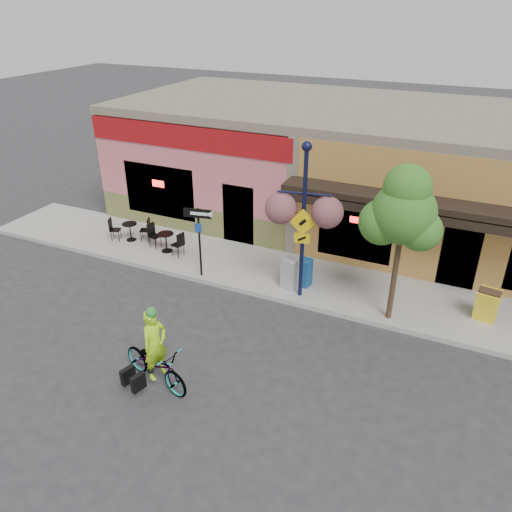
# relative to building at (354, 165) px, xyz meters

# --- Properties ---
(ground) EXTENTS (90.00, 90.00, 0.00)m
(ground) POSITION_rel_building_xyz_m (0.00, -7.50, -2.25)
(ground) COLOR #2D2D30
(ground) RESTS_ON ground
(sidewalk) EXTENTS (24.00, 3.00, 0.15)m
(sidewalk) POSITION_rel_building_xyz_m (0.00, -5.50, -2.17)
(sidewalk) COLOR #9E9B93
(sidewalk) RESTS_ON ground
(curb) EXTENTS (24.00, 0.12, 0.15)m
(curb) POSITION_rel_building_xyz_m (0.00, -6.95, -2.17)
(curb) COLOR #A8A59E
(curb) RESTS_ON ground
(building) EXTENTS (18.20, 8.20, 4.50)m
(building) POSITION_rel_building_xyz_m (0.00, 0.00, 0.00)
(building) COLOR #CC656D
(building) RESTS_ON ground
(bicycle) EXTENTS (2.14, 1.19, 1.07)m
(bicycle) POSITION_rel_building_xyz_m (-1.50, -11.39, -1.72)
(bicycle) COLOR maroon
(bicycle) RESTS_ON ground
(cyclist_rider) EXTENTS (0.57, 0.73, 1.76)m
(cyclist_rider) POSITION_rel_building_xyz_m (-1.45, -11.39, -1.37)
(cyclist_rider) COLOR #B2FA1A
(cyclist_rider) RESTS_ON ground
(lamp_post) EXTENTS (1.57, 0.88, 4.65)m
(lamp_post) POSITION_rel_building_xyz_m (0.27, -6.55, 0.23)
(lamp_post) COLOR #121538
(lamp_post) RESTS_ON sidewalk
(one_way_sign) EXTENTS (0.90, 0.37, 2.30)m
(one_way_sign) POSITION_rel_building_xyz_m (-3.01, -6.75, -0.95)
(one_way_sign) COLOR black
(one_way_sign) RESTS_ON sidewalk
(cafe_set_left) EXTENTS (1.60, 1.23, 0.86)m
(cafe_set_left) POSITION_rel_building_xyz_m (-6.65, -5.60, -1.67)
(cafe_set_left) COLOR black
(cafe_set_left) RESTS_ON sidewalk
(cafe_set_right) EXTENTS (1.60, 1.03, 0.89)m
(cafe_set_right) POSITION_rel_building_xyz_m (-4.95, -5.81, -1.65)
(cafe_set_right) COLOR black
(cafe_set_right) RESTS_ON sidewalk
(newspaper_box_blue) EXTENTS (0.46, 0.42, 0.89)m
(newspaper_box_blue) POSITION_rel_building_xyz_m (0.18, -5.96, -1.65)
(newspaper_box_blue) COLOR #164C86
(newspaper_box_blue) RESTS_ON sidewalk
(newspaper_box_grey) EXTENTS (0.54, 0.51, 0.98)m
(newspaper_box_grey) POSITION_rel_building_xyz_m (-0.15, -6.29, -1.61)
(newspaper_box_grey) COLOR #A1A1A1
(newspaper_box_grey) RESTS_ON sidewalk
(street_tree) EXTENTS (2.19, 2.19, 4.45)m
(street_tree) POSITION_rel_building_xyz_m (2.93, -6.62, 0.12)
(street_tree) COLOR #3D7A26
(street_tree) RESTS_ON sidewalk
(sandwich_board) EXTENTS (0.63, 0.51, 0.95)m
(sandwich_board) POSITION_rel_building_xyz_m (5.31, -5.85, -1.62)
(sandwich_board) COLOR yellow
(sandwich_board) RESTS_ON sidewalk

